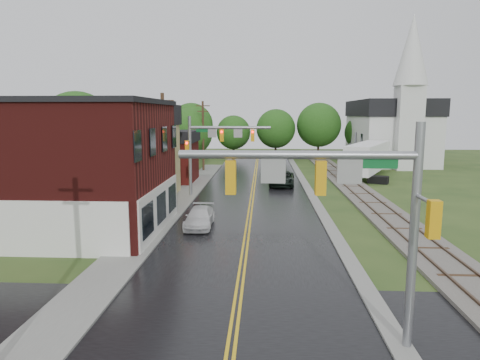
# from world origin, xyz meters

# --- Properties ---
(main_road) EXTENTS (10.00, 90.00, 0.02)m
(main_road) POSITION_xyz_m (0.00, 30.00, 0.00)
(main_road) COLOR black
(main_road) RESTS_ON ground
(cross_road) EXTENTS (60.00, 9.00, 0.02)m
(cross_road) POSITION_xyz_m (0.00, 2.00, 0.00)
(cross_road) COLOR black
(cross_road) RESTS_ON ground
(curb_right) EXTENTS (0.80, 70.00, 0.12)m
(curb_right) POSITION_xyz_m (5.40, 35.00, 0.00)
(curb_right) COLOR gray
(curb_right) RESTS_ON ground
(sidewalk_left) EXTENTS (2.40, 50.00, 0.12)m
(sidewalk_left) POSITION_xyz_m (-6.20, 25.00, 0.00)
(sidewalk_left) COLOR gray
(sidewalk_left) RESTS_ON ground
(brick_building) EXTENTS (14.30, 10.30, 8.30)m
(brick_building) POSITION_xyz_m (-12.48, 15.00, 4.15)
(brick_building) COLOR #4E1210
(brick_building) RESTS_ON ground
(yellow_house) EXTENTS (8.00, 7.00, 6.40)m
(yellow_house) POSITION_xyz_m (-11.00, 26.00, 3.20)
(yellow_house) COLOR tan
(yellow_house) RESTS_ON ground
(darkred_building) EXTENTS (7.00, 6.00, 4.40)m
(darkred_building) POSITION_xyz_m (-10.00, 35.00, 2.20)
(darkred_building) COLOR #3F0F0C
(darkred_building) RESTS_ON ground
(church) EXTENTS (10.40, 18.40, 20.00)m
(church) POSITION_xyz_m (20.00, 53.74, 5.83)
(church) COLOR silver
(church) RESTS_ON ground
(railroad) EXTENTS (3.20, 80.00, 0.30)m
(railroad) POSITION_xyz_m (10.00, 35.00, 0.11)
(railroad) COLOR #59544C
(railroad) RESTS_ON ground
(traffic_signal_near) EXTENTS (7.34, 0.30, 7.20)m
(traffic_signal_near) POSITION_xyz_m (3.47, 2.00, 4.97)
(traffic_signal_near) COLOR gray
(traffic_signal_near) RESTS_ON ground
(traffic_signal_far) EXTENTS (7.34, 0.43, 7.20)m
(traffic_signal_far) POSITION_xyz_m (-3.47, 27.00, 4.97)
(traffic_signal_far) COLOR gray
(traffic_signal_far) RESTS_ON ground
(utility_pole_b) EXTENTS (1.80, 0.28, 9.00)m
(utility_pole_b) POSITION_xyz_m (-6.80, 22.00, 4.72)
(utility_pole_b) COLOR #382616
(utility_pole_b) RESTS_ON ground
(utility_pole_c) EXTENTS (1.80, 0.28, 9.00)m
(utility_pole_c) POSITION_xyz_m (-6.80, 44.00, 4.72)
(utility_pole_c) COLOR #382616
(utility_pole_c) RESTS_ON ground
(tree_left_a) EXTENTS (6.80, 6.80, 8.67)m
(tree_left_a) POSITION_xyz_m (-19.85, 21.90, 5.11)
(tree_left_a) COLOR black
(tree_left_a) RESTS_ON ground
(tree_left_b) EXTENTS (7.60, 7.60, 9.69)m
(tree_left_b) POSITION_xyz_m (-17.85, 31.90, 5.72)
(tree_left_b) COLOR black
(tree_left_b) RESTS_ON ground
(tree_left_c) EXTENTS (6.00, 6.00, 7.65)m
(tree_left_c) POSITION_xyz_m (-13.85, 39.90, 4.51)
(tree_left_c) COLOR black
(tree_left_c) RESTS_ON ground
(tree_left_e) EXTENTS (6.40, 6.40, 8.16)m
(tree_left_e) POSITION_xyz_m (-8.85, 45.90, 4.81)
(tree_left_e) COLOR black
(tree_left_e) RESTS_ON ground
(suv_dark) EXTENTS (2.86, 5.54, 1.49)m
(suv_dark) POSITION_xyz_m (2.92, 32.93, 0.75)
(suv_dark) COLOR black
(suv_dark) RESTS_ON ground
(sedan_silver) EXTENTS (1.81, 4.23, 1.35)m
(sedan_silver) POSITION_xyz_m (2.69, 36.31, 0.68)
(sedan_silver) COLOR #B2B2B7
(sedan_silver) RESTS_ON ground
(pickup_white) EXTENTS (1.79, 4.30, 1.24)m
(pickup_white) POSITION_xyz_m (-3.20, 16.43, 0.62)
(pickup_white) COLOR silver
(pickup_white) RESTS_ON ground
(semi_trailer) EXTENTS (7.86, 12.73, 3.99)m
(semi_trailer) POSITION_xyz_m (13.32, 39.81, 2.36)
(semi_trailer) COLOR black
(semi_trailer) RESTS_ON ground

